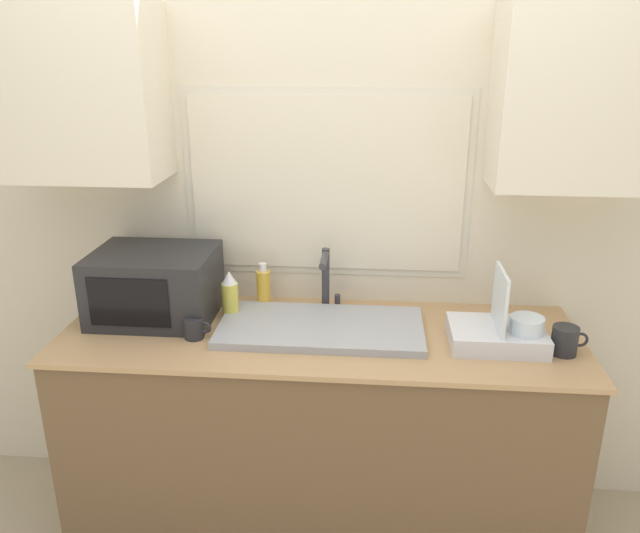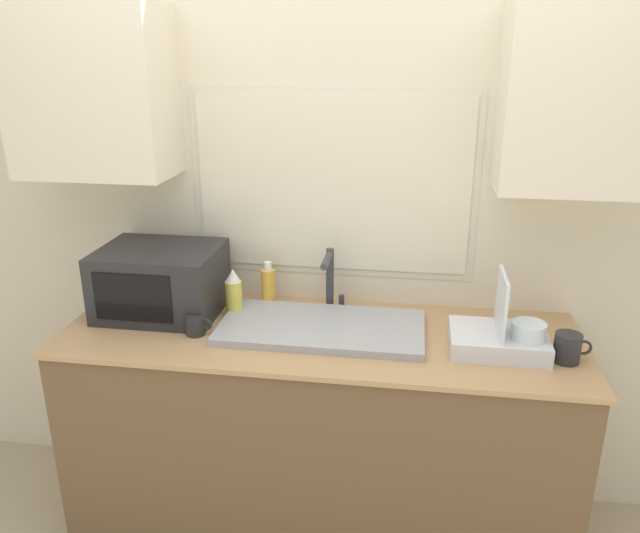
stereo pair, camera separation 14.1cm
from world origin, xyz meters
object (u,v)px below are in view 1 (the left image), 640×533
(dish_rack, at_px, (500,332))
(spray_bottle, at_px, (230,295))
(microwave, at_px, (155,285))
(mug_near_sink, at_px, (194,328))
(faucet, at_px, (326,275))
(soap_bottle, at_px, (263,287))

(dish_rack, bearing_deg, spray_bottle, 171.51)
(microwave, xyz_separation_m, mug_near_sink, (0.21, -0.19, -0.10))
(faucet, bearing_deg, soap_bottle, 175.57)
(faucet, relative_size, dish_rack, 0.76)
(soap_bottle, bearing_deg, microwave, -161.58)
(spray_bottle, bearing_deg, faucet, 15.62)
(soap_bottle, height_order, mug_near_sink, soap_bottle)
(microwave, xyz_separation_m, soap_bottle, (0.42, 0.14, -0.05))
(soap_bottle, bearing_deg, dish_rack, -16.92)
(spray_bottle, relative_size, mug_near_sink, 1.91)
(microwave, height_order, mug_near_sink, microwave)
(faucet, height_order, dish_rack, dish_rack)
(faucet, relative_size, spray_bottle, 1.31)
(microwave, xyz_separation_m, spray_bottle, (0.30, 0.01, -0.04))
(faucet, xyz_separation_m, microwave, (-0.68, -0.12, -0.02))
(microwave, distance_m, dish_rack, 1.35)
(soap_bottle, bearing_deg, spray_bottle, -131.93)
(microwave, relative_size, spray_bottle, 2.38)
(dish_rack, xyz_separation_m, spray_bottle, (-1.04, 0.16, 0.04))
(faucet, bearing_deg, microwave, -170.18)
(spray_bottle, distance_m, mug_near_sink, 0.23)
(spray_bottle, bearing_deg, mug_near_sink, -115.51)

